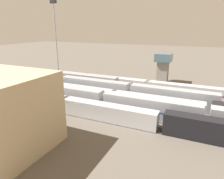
# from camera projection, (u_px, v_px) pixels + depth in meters

# --- Properties ---
(ground_plane) EXTENTS (400.00, 400.00, 0.00)m
(ground_plane) POSITION_uv_depth(u_px,v_px,m) (92.00, 97.00, 62.87)
(ground_plane) COLOR #60594F
(track_bed_0) EXTENTS (140.00, 2.80, 0.12)m
(track_bed_0) POSITION_uv_depth(u_px,v_px,m) (109.00, 87.00, 73.71)
(track_bed_0) COLOR #3D3833
(track_bed_0) RESTS_ON ground_plane
(track_bed_1) EXTENTS (140.00, 2.80, 0.12)m
(track_bed_1) POSITION_uv_depth(u_px,v_px,m) (103.00, 91.00, 69.37)
(track_bed_1) COLOR #3D3833
(track_bed_1) RESTS_ON ground_plane
(track_bed_2) EXTENTS (140.00, 2.80, 0.12)m
(track_bed_2) POSITION_uv_depth(u_px,v_px,m) (96.00, 95.00, 65.02)
(track_bed_2) COLOR #4C443D
(track_bed_2) RESTS_ON ground_plane
(track_bed_3) EXTENTS (140.00, 2.80, 0.12)m
(track_bed_3) POSITION_uv_depth(u_px,v_px,m) (87.00, 100.00, 60.67)
(track_bed_3) COLOR #3D3833
(track_bed_3) RESTS_ON ground_plane
(track_bed_4) EXTENTS (140.00, 2.80, 0.12)m
(track_bed_4) POSITION_uv_depth(u_px,v_px,m) (78.00, 105.00, 56.33)
(track_bed_4) COLOR #3D3833
(track_bed_4) RESTS_ON ground_plane
(track_bed_5) EXTENTS (140.00, 2.80, 0.12)m
(track_bed_5) POSITION_uv_depth(u_px,v_px,m) (67.00, 112.00, 51.98)
(track_bed_5) COLOR #3D3833
(track_bed_5) RESTS_ON ground_plane
(train_on_track_1) EXTENTS (47.20, 3.06, 5.00)m
(train_on_track_1) POSITION_uv_depth(u_px,v_px,m) (59.00, 78.00, 75.95)
(train_on_track_1) COLOR #A8AAB2
(train_on_track_1) RESTS_ON ground_plane
(train_on_track_3) EXTENTS (114.80, 3.06, 4.40)m
(train_on_track_3) POSITION_uv_depth(u_px,v_px,m) (71.00, 91.00, 62.39)
(train_on_track_3) COLOR black
(train_on_track_3) RESTS_ON ground_plane
(train_on_track_4) EXTENTS (95.60, 3.06, 5.00)m
(train_on_track_4) POSITION_uv_depth(u_px,v_px,m) (104.00, 101.00, 52.39)
(train_on_track_4) COLOR #A8AAB2
(train_on_track_4) RESTS_ON ground_plane
(train_on_track_0) EXTENTS (119.80, 3.06, 3.80)m
(train_on_track_0) POSITION_uv_depth(u_px,v_px,m) (114.00, 82.00, 72.32)
(train_on_track_0) COLOR silver
(train_on_track_0) RESTS_ON ground_plane
(train_on_track_5) EXTENTS (90.60, 3.00, 4.40)m
(train_on_track_5) POSITION_uv_depth(u_px,v_px,m) (61.00, 103.00, 52.13)
(train_on_track_5) COLOR black
(train_on_track_5) RESTS_ON ground_plane
(train_on_track_2) EXTENTS (119.80, 3.00, 5.00)m
(train_on_track_2) POSITION_uv_depth(u_px,v_px,m) (94.00, 87.00, 64.45)
(train_on_track_2) COLOR #A8AAB2
(train_on_track_2) RESTS_ON ground_plane
(light_mast_0) EXTENTS (2.80, 0.70, 30.79)m
(light_mast_0) POSITION_uv_depth(u_px,v_px,m) (55.00, 31.00, 80.83)
(light_mast_0) COLOR #9EA0A5
(light_mast_0) RESTS_ON ground_plane
(control_tower) EXTENTS (6.00, 6.00, 11.25)m
(control_tower) POSITION_uv_depth(u_px,v_px,m) (163.00, 65.00, 78.68)
(control_tower) COLOR gray
(control_tower) RESTS_ON ground_plane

